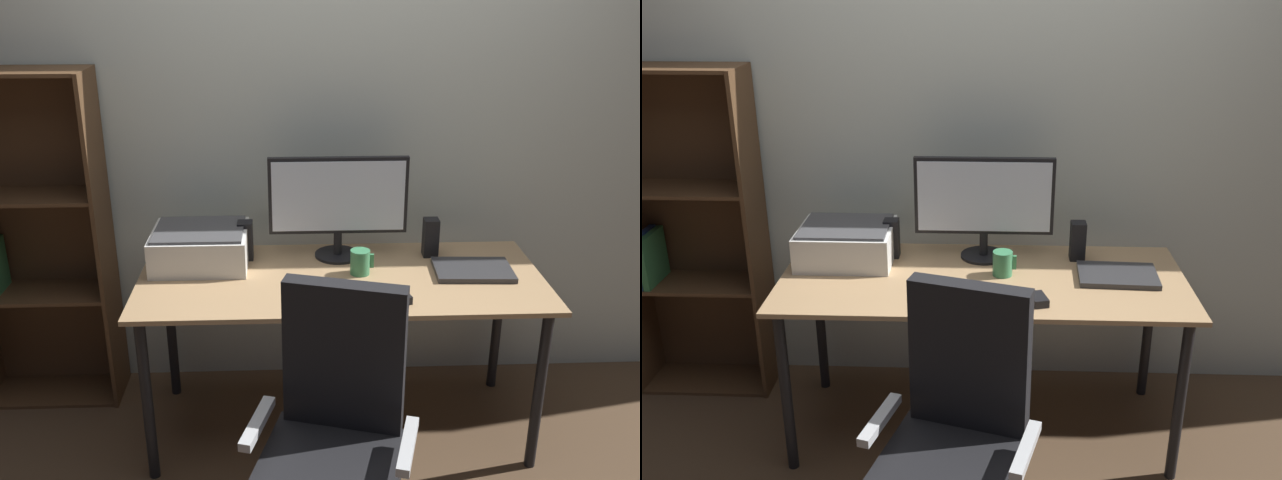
{
  "view_description": "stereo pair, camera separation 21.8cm",
  "coord_description": "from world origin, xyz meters",
  "views": [
    {
      "loc": [
        -0.2,
        -2.62,
        1.95
      ],
      "look_at": [
        -0.09,
        0.01,
        0.9
      ],
      "focal_mm": 39.35,
      "sensor_mm": 36.0,
      "label": 1
    },
    {
      "loc": [
        0.02,
        -2.62,
        1.95
      ],
      "look_at": [
        -0.09,
        0.01,
        0.9
      ],
      "focal_mm": 39.35,
      "sensor_mm": 36.0,
      "label": 2
    }
  ],
  "objects": [
    {
      "name": "mouse",
      "position": [
        0.21,
        -0.23,
        0.76
      ],
      "size": [
        0.08,
        0.11,
        0.03
      ],
      "primitive_type": "cube",
      "rotation": [
        0.0,
        0.0,
        0.26
      ],
      "color": "black",
      "rests_on": "desk"
    },
    {
      "name": "back_wall",
      "position": [
        0.0,
        0.53,
        1.3
      ],
      "size": [
        6.4,
        0.1,
        2.6
      ],
      "primitive_type": "cube",
      "color": "beige",
      "rests_on": "ground"
    },
    {
      "name": "speaker_right",
      "position": [
        0.41,
        0.21,
        0.82
      ],
      "size": [
        0.06,
        0.07,
        0.17
      ],
      "primitive_type": "cube",
      "color": "black",
      "rests_on": "desk"
    },
    {
      "name": "printer",
      "position": [
        -0.59,
        0.16,
        0.82
      ],
      "size": [
        0.4,
        0.34,
        0.16
      ],
      "color": "silver",
      "rests_on": "desk"
    },
    {
      "name": "laptop",
      "position": [
        0.55,
        0.02,
        0.75
      ],
      "size": [
        0.33,
        0.24,
        0.02
      ],
      "primitive_type": "cube",
      "rotation": [
        0.0,
        0.0,
        -0.05
      ],
      "color": "#2D2D30",
      "rests_on": "desk"
    },
    {
      "name": "keyboard",
      "position": [
        -0.01,
        -0.21,
        0.75
      ],
      "size": [
        0.29,
        0.12,
        0.02
      ],
      "primitive_type": "cube",
      "rotation": [
        0.0,
        0.0,
        0.02
      ],
      "color": "black",
      "rests_on": "desk"
    },
    {
      "name": "office_chair",
      "position": [
        -0.07,
        -0.77,
        0.46
      ],
      "size": [
        0.57,
        0.56,
        1.01
      ],
      "rotation": [
        0.0,
        0.0,
        -0.28
      ],
      "color": "#B7BABC",
      "rests_on": "ground"
    },
    {
      "name": "desk",
      "position": [
        0.0,
        0.0,
        0.66
      ],
      "size": [
        1.66,
        0.71,
        0.74
      ],
      "color": "tan",
      "rests_on": "ground"
    },
    {
      "name": "monitor",
      "position": [
        0.0,
        0.22,
        1.0
      ],
      "size": [
        0.6,
        0.2,
        0.45
      ],
      "color": "black",
      "rests_on": "desk"
    },
    {
      "name": "speaker_left",
      "position": [
        -0.4,
        0.21,
        0.82
      ],
      "size": [
        0.06,
        0.07,
        0.17
      ],
      "primitive_type": "cube",
      "color": "black",
      "rests_on": "desk"
    },
    {
      "name": "coffee_mug",
      "position": [
        0.08,
        0.03,
        0.79
      ],
      "size": [
        0.1,
        0.08,
        0.1
      ],
      "color": "#387F51",
      "rests_on": "desk"
    },
    {
      "name": "bookshelf",
      "position": [
        -1.36,
        0.35,
        0.76
      ],
      "size": [
        0.63,
        0.28,
        1.54
      ],
      "color": "#4C331E",
      "rests_on": "ground"
    },
    {
      "name": "ground_plane",
      "position": [
        0.0,
        0.0,
        0.0
      ],
      "size": [
        12.0,
        12.0,
        0.0
      ],
      "primitive_type": "plane",
      "color": "#4C3826"
    }
  ]
}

